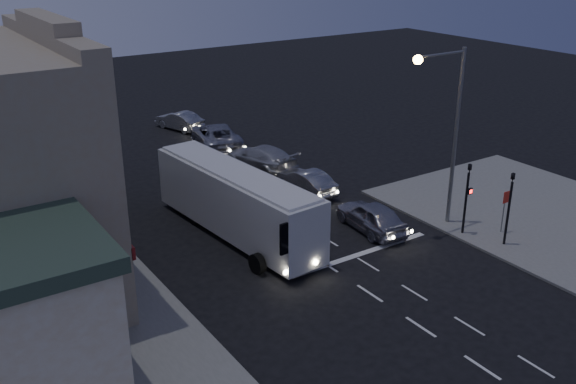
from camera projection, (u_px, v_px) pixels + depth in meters
ground at (355, 283)px, 27.72m from camera, size 120.00×120.00×0.00m
road_markings at (332, 247)px, 30.94m from camera, size 8.00×30.55×0.01m
tour_bus at (236, 200)px, 31.54m from camera, size 3.31×11.46×3.47m
car_suv at (371, 216)px, 32.51m from camera, size 2.22×4.63×1.53m
car_sedan_a at (306, 181)px, 37.25m from camera, size 1.65×4.35×1.42m
car_sedan_b at (261, 158)px, 41.02m from camera, size 3.14×5.75×1.58m
car_sedan_c at (216, 135)px, 45.47m from camera, size 4.10×6.44×1.66m
car_extra at (179, 121)px, 49.59m from camera, size 2.65×4.50×1.40m
traffic_signal_main at (467, 190)px, 31.34m from camera, size 0.25×0.35×4.10m
traffic_signal_side at (510, 200)px, 30.17m from camera, size 0.18×0.15×4.10m
regulatory_sign at (505, 205)px, 31.74m from camera, size 0.45×0.12×2.20m
streetlight at (448, 119)px, 31.08m from camera, size 3.32×0.44×9.00m
street_tree at (53, 131)px, 33.44m from camera, size 4.00×4.00×6.20m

